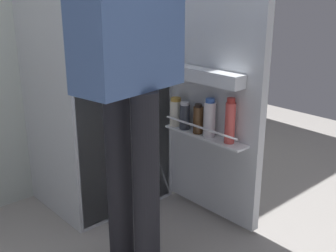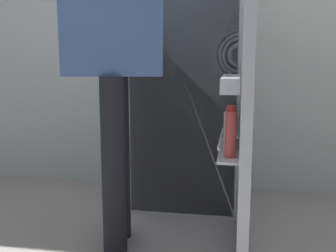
# 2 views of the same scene
# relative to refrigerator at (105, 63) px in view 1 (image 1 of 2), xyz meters

# --- Properties ---
(ground_plane) EXTENTS (5.31, 5.31, 0.00)m
(ground_plane) POSITION_rel_refrigerator_xyz_m (-0.03, -0.49, -0.87)
(ground_plane) COLOR gray
(refrigerator) EXTENTS (0.73, 1.23, 1.74)m
(refrigerator) POSITION_rel_refrigerator_xyz_m (0.00, 0.00, 0.00)
(refrigerator) COLOR silver
(refrigerator) RESTS_ON ground_plane
(person) EXTENTS (0.66, 0.76, 1.76)m
(person) POSITION_rel_refrigerator_xyz_m (-0.30, -0.65, 0.20)
(person) COLOR black
(person) RESTS_ON ground_plane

